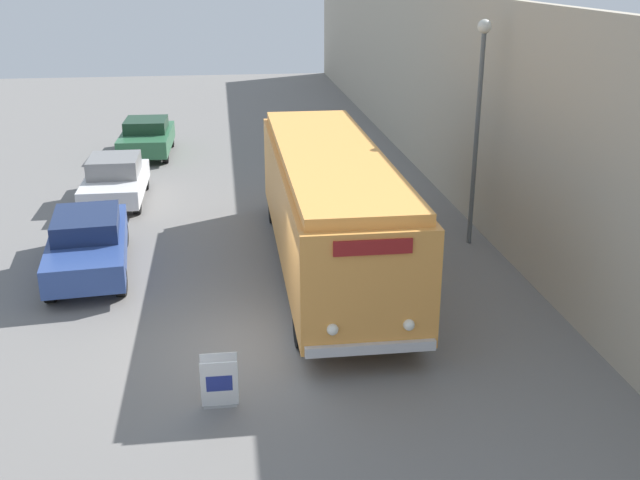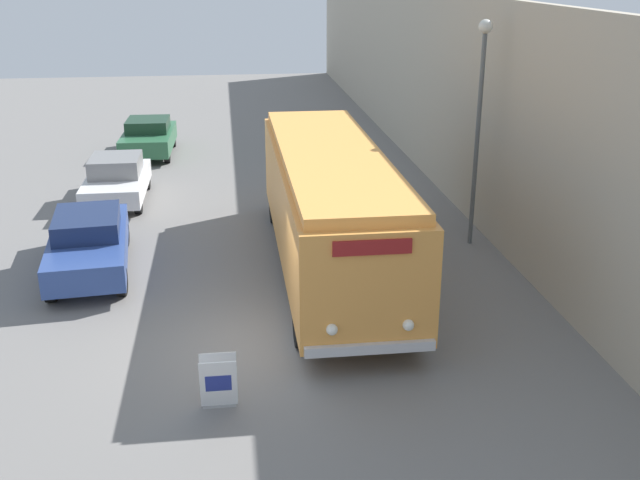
% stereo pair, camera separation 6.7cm
% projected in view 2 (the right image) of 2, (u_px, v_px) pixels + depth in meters
% --- Properties ---
extents(ground_plane, '(80.00, 80.00, 0.00)m').
position_uv_depth(ground_plane, '(261.00, 347.00, 15.30)').
color(ground_plane, slate).
extents(building_wall_right, '(0.30, 60.00, 6.51)m').
position_uv_depth(building_wall_right, '(454.00, 98.00, 24.27)').
color(building_wall_right, '#B2A893').
rests_on(building_wall_right, ground_plane).
extents(vintage_bus, '(2.61, 10.79, 3.13)m').
position_uv_depth(vintage_bus, '(331.00, 203.00, 18.54)').
color(vintage_bus, black).
rests_on(vintage_bus, ground_plane).
extents(sign_board, '(0.65, 0.36, 0.96)m').
position_uv_depth(sign_board, '(219.00, 382.00, 13.13)').
color(sign_board, gray).
rests_on(sign_board, ground_plane).
extents(streetlamp, '(0.36, 0.36, 6.04)m').
position_uv_depth(streetlamp, '(480.00, 102.00, 19.62)').
color(streetlamp, '#595E60').
rests_on(streetlamp, ground_plane).
extents(parked_car_near, '(2.30, 4.90, 1.50)m').
position_uv_depth(parked_car_near, '(89.00, 242.00, 18.81)').
color(parked_car_near, black).
rests_on(parked_car_near, ground_plane).
extents(parked_car_mid, '(1.86, 4.13, 1.49)m').
position_uv_depth(parked_car_mid, '(117.00, 179.00, 24.39)').
color(parked_car_mid, black).
rests_on(parked_car_mid, ground_plane).
extents(parked_car_far, '(2.02, 4.23, 1.46)m').
position_uv_depth(parked_car_far, '(149.00, 137.00, 30.36)').
color(parked_car_far, black).
rests_on(parked_car_far, ground_plane).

